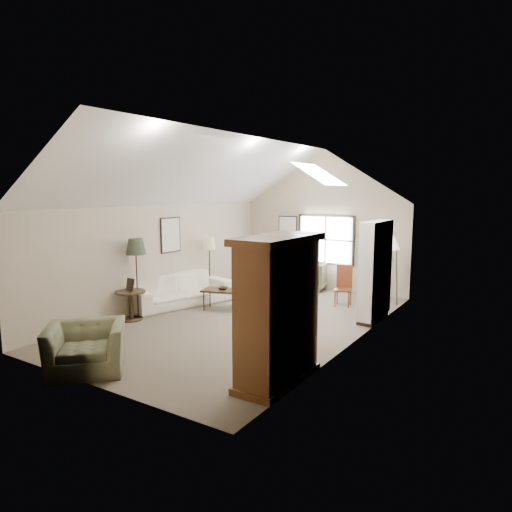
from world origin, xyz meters
The scene contains 18 objects.
room_shell centered at (0.00, 0.00, 3.21)m, with size 5.01×8.01×4.00m.
window centered at (0.10, 3.96, 1.45)m, with size 1.72×0.08×1.42m, color black.
skylight centered at (1.30, 0.90, 3.22)m, with size 0.80×1.20×0.52m, color white, non-canonical shape.
wall_art centered at (-1.88, 1.94, 1.73)m, with size 1.97×3.71×0.88m.
armoire centered at (2.18, -2.40, 1.10)m, with size 0.60×1.50×2.20m, color brown.
tv_alcove centered at (2.34, 1.60, 1.15)m, with size 0.32×1.30×2.10m, color white.
media_console centered at (2.32, 1.60, 0.30)m, with size 0.34×1.18×0.60m, color #382316.
tv_panel centered at (2.32, 1.60, 0.92)m, with size 0.05×0.90×0.55m, color black.
sofa centered at (-2.20, 0.30, 0.38)m, with size 2.63×1.03×0.77m, color white.
armchair_near centered at (-0.57, -3.70, 0.38)m, with size 1.17×1.02×0.76m, color #646748.
armchair_far centered at (-0.23, 3.70, 0.41)m, with size 0.88×0.90×0.82m, color #596144.
coffee_table centered at (-0.99, 0.48, 0.25)m, with size 0.98×0.54×0.50m, color #382416.
bowl centered at (-0.99, 0.48, 0.53)m, with size 0.23×0.23×0.06m, color #332315.
side_table centered at (-2.20, -1.30, 0.33)m, with size 0.66×0.66×0.66m, color #3A2B18.
side_chair centered at (1.28, 2.41, 0.50)m, with size 0.39×0.39×1.01m, color brown.
tripod_lamp centered at (2.20, 3.03, 0.90)m, with size 0.52×0.52×1.81m, color silver, non-canonical shape.
dark_lamp centered at (-2.20, -1.10, 0.92)m, with size 0.44×0.44×1.83m, color #252B1E, non-canonical shape.
tan_lamp centered at (-2.20, 1.50, 0.82)m, with size 0.33×0.33×1.65m, color tan, non-canonical shape.
Camera 1 is at (5.43, -8.08, 2.86)m, focal length 32.00 mm.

